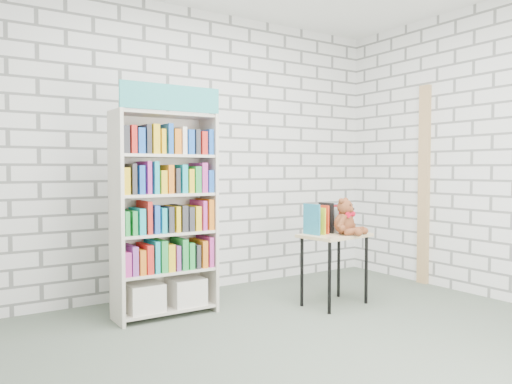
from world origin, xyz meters
TOP-DOWN VIEW (x-y plane):
  - ground at (0.00, 0.00)m, footprint 4.50×4.50m
  - room_shell at (0.00, 0.00)m, footprint 4.52×4.02m
  - bookshelf at (-0.54, 1.36)m, footprint 0.84×0.33m
  - display_table at (0.85, 0.82)m, footprint 0.64×0.49m
  - table_books at (0.84, 0.92)m, footprint 0.44×0.24m
  - teddy_bear at (0.91, 0.74)m, footprint 0.31×0.29m
  - door_trim at (2.23, 0.95)m, footprint 0.05×0.12m

SIDE VIEW (x-z plane):
  - ground at x=0.00m, z-range 0.00..0.00m
  - display_table at x=0.85m, z-range 0.23..0.87m
  - table_books at x=0.84m, z-range 0.64..0.89m
  - teddy_bear at x=0.91m, z-range 0.61..0.93m
  - bookshelf at x=-0.54m, z-range -0.08..1.81m
  - door_trim at x=2.23m, z-range 0.00..2.10m
  - room_shell at x=0.00m, z-range 0.38..3.19m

